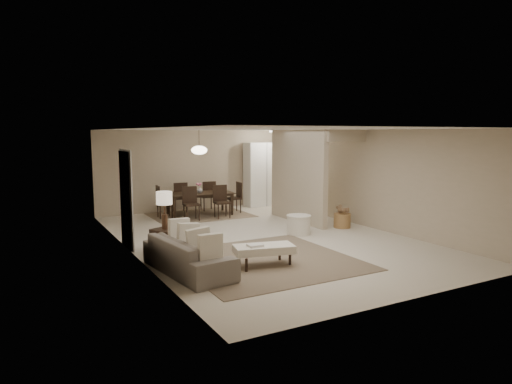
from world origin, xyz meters
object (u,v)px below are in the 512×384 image
sofa (188,255)px  dining_table (200,204)px  wicker_basket (342,221)px  ottoman_bench (264,249)px  round_pouf (299,225)px  pantry_cabinet (263,174)px  side_table (165,241)px

sofa → dining_table: (2.26, 5.11, 0.03)m
wicker_basket → dining_table: (-2.54, 3.41, 0.15)m
ottoman_bench → round_pouf: 2.79m
pantry_cabinet → sofa: bearing=-129.4°
sofa → pantry_cabinet: bearing=-46.4°
pantry_cabinet → side_table: pantry_cabinet is taller
pantry_cabinet → wicker_basket: 4.24m
dining_table → wicker_basket: bearing=-47.9°
sofa → wicker_basket: (4.80, 1.70, -0.12)m
ottoman_bench → dining_table: dining_table is taller
pantry_cabinet → ottoman_bench: pantry_cabinet is taller
sofa → round_pouf: size_ratio=3.55×
sofa → ottoman_bench: sofa is taller
pantry_cabinet → dining_table: bearing=-163.8°
round_pouf → dining_table: dining_table is taller
pantry_cabinet → sofa: 7.60m
round_pouf → pantry_cabinet: bearing=71.6°
round_pouf → wicker_basket: size_ratio=1.37×
dining_table → pantry_cabinet: bearing=21.7°
pantry_cabinet → side_table: size_ratio=4.25×
pantry_cabinet → side_table: 6.51m
wicker_basket → dining_table: bearing=126.6°
sofa → wicker_basket: 5.09m
side_table → dining_table: bearing=58.8°
side_table → dining_table: 4.27m
sofa → dining_table: size_ratio=1.09×
pantry_cabinet → sofa: pantry_cabinet is taller
sofa → round_pouf: 3.74m
round_pouf → dining_table: size_ratio=0.31×
ottoman_bench → side_table: bearing=139.9°
ottoman_bench → dining_table: bearing=94.0°
side_table → wicker_basket: size_ratio=1.15×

